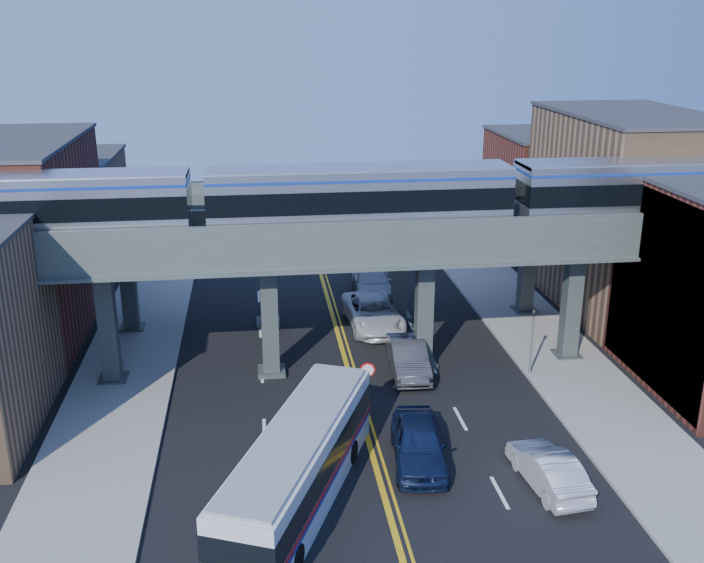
{
  "coord_description": "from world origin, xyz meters",
  "views": [
    {
      "loc": [
        -4.51,
        -29.35,
        17.53
      ],
      "look_at": [
        0.12,
        7.19,
        5.14
      ],
      "focal_mm": 40.0,
      "sensor_mm": 36.0,
      "label": 1
    }
  ],
  "objects_px": {
    "transit_bus": "(299,467)",
    "car_parked_curb": "(548,469)",
    "transit_train": "(359,197)",
    "car_lane_c": "(373,313)",
    "car_lane_a": "(419,443)",
    "traffic_signal": "(532,335)",
    "car_lane_b": "(408,358)",
    "stop_sign": "(367,380)",
    "car_lane_d": "(372,282)"
  },
  "relations": [
    {
      "from": "traffic_signal",
      "to": "car_lane_d",
      "type": "xyz_separation_m",
      "value": [
        -6.18,
        13.5,
        -1.42
      ]
    },
    {
      "from": "stop_sign",
      "to": "transit_bus",
      "type": "bearing_deg",
      "value": -118.35
    },
    {
      "from": "transit_train",
      "to": "traffic_signal",
      "type": "height_order",
      "value": "transit_train"
    },
    {
      "from": "stop_sign",
      "to": "car_lane_c",
      "type": "height_order",
      "value": "stop_sign"
    },
    {
      "from": "stop_sign",
      "to": "car_lane_c",
      "type": "relative_size",
      "value": 0.41
    },
    {
      "from": "car_lane_a",
      "to": "car_parked_curb",
      "type": "relative_size",
      "value": 1.15
    },
    {
      "from": "transit_train",
      "to": "car_lane_c",
      "type": "relative_size",
      "value": 7.17
    },
    {
      "from": "car_lane_c",
      "to": "car_lane_d",
      "type": "xyz_separation_m",
      "value": [
        0.81,
        5.74,
        -0.01
      ]
    },
    {
      "from": "car_lane_d",
      "to": "transit_train",
      "type": "bearing_deg",
      "value": -99.13
    },
    {
      "from": "car_lane_d",
      "to": "car_parked_curb",
      "type": "xyz_separation_m",
      "value": [
        3.48,
        -23.28,
        -0.11
      ]
    },
    {
      "from": "stop_sign",
      "to": "car_lane_b",
      "type": "xyz_separation_m",
      "value": [
        2.76,
        4.2,
        -0.91
      ]
    },
    {
      "from": "transit_bus",
      "to": "car_lane_a",
      "type": "relative_size",
      "value": 2.22
    },
    {
      "from": "traffic_signal",
      "to": "car_lane_d",
      "type": "distance_m",
      "value": 14.92
    },
    {
      "from": "traffic_signal",
      "to": "transit_bus",
      "type": "distance_m",
      "value": 15.77
    },
    {
      "from": "transit_train",
      "to": "car_lane_c",
      "type": "xyz_separation_m",
      "value": [
        1.63,
        5.76,
        -8.33
      ]
    },
    {
      "from": "transit_train",
      "to": "traffic_signal",
      "type": "xyz_separation_m",
      "value": [
        8.61,
        -2.0,
        -6.92
      ]
    },
    {
      "from": "car_lane_b",
      "to": "car_lane_c",
      "type": "xyz_separation_m",
      "value": [
        -0.85,
        6.57,
        0.04
      ]
    },
    {
      "from": "car_lane_b",
      "to": "car_parked_curb",
      "type": "height_order",
      "value": "car_lane_b"
    },
    {
      "from": "car_lane_c",
      "to": "car_parked_curb",
      "type": "height_order",
      "value": "car_lane_c"
    },
    {
      "from": "transit_bus",
      "to": "car_parked_curb",
      "type": "distance_m",
      "value": 9.81
    },
    {
      "from": "car_lane_d",
      "to": "traffic_signal",
      "type": "bearing_deg",
      "value": -62.58
    },
    {
      "from": "traffic_signal",
      "to": "transit_bus",
      "type": "relative_size",
      "value": 0.35
    },
    {
      "from": "car_lane_b",
      "to": "car_parked_curb",
      "type": "xyz_separation_m",
      "value": [
        3.44,
        -10.98,
        -0.08
      ]
    },
    {
      "from": "transit_train",
      "to": "traffic_signal",
      "type": "relative_size",
      "value": 11.22
    },
    {
      "from": "car_lane_b",
      "to": "stop_sign",
      "type": "bearing_deg",
      "value": -120.27
    },
    {
      "from": "stop_sign",
      "to": "transit_bus",
      "type": "distance_m",
      "value": 7.53
    },
    {
      "from": "stop_sign",
      "to": "transit_bus",
      "type": "height_order",
      "value": "transit_bus"
    },
    {
      "from": "stop_sign",
      "to": "car_lane_b",
      "type": "bearing_deg",
      "value": 56.67
    },
    {
      "from": "stop_sign",
      "to": "traffic_signal",
      "type": "distance_m",
      "value": 9.41
    },
    {
      "from": "car_lane_b",
      "to": "car_parked_curb",
      "type": "relative_size",
      "value": 1.11
    },
    {
      "from": "traffic_signal",
      "to": "car_lane_b",
      "type": "xyz_separation_m",
      "value": [
        -6.14,
        1.2,
        -1.45
      ]
    },
    {
      "from": "car_lane_a",
      "to": "car_lane_d",
      "type": "height_order",
      "value": "car_lane_a"
    },
    {
      "from": "transit_bus",
      "to": "car_lane_b",
      "type": "xyz_separation_m",
      "value": [
        6.34,
        10.82,
        -0.7
      ]
    },
    {
      "from": "car_lane_c",
      "to": "car_parked_curb",
      "type": "distance_m",
      "value": 18.06
    },
    {
      "from": "car_lane_b",
      "to": "car_lane_c",
      "type": "bearing_deg",
      "value": 100.42
    },
    {
      "from": "car_parked_curb",
      "to": "transit_bus",
      "type": "bearing_deg",
      "value": -7.26
    },
    {
      "from": "car_lane_a",
      "to": "traffic_signal",
      "type": "bearing_deg",
      "value": 51.55
    },
    {
      "from": "car_lane_a",
      "to": "car_parked_curb",
      "type": "bearing_deg",
      "value": -20.19
    },
    {
      "from": "traffic_signal",
      "to": "car_lane_d",
      "type": "height_order",
      "value": "traffic_signal"
    },
    {
      "from": "car_lane_a",
      "to": "car_parked_curb",
      "type": "height_order",
      "value": "car_lane_a"
    },
    {
      "from": "car_lane_c",
      "to": "car_lane_d",
      "type": "height_order",
      "value": "car_lane_c"
    },
    {
      "from": "traffic_signal",
      "to": "transit_bus",
      "type": "bearing_deg",
      "value": -142.35
    },
    {
      "from": "car_lane_c",
      "to": "car_lane_a",
      "type": "bearing_deg",
      "value": -95.51
    },
    {
      "from": "transit_bus",
      "to": "car_lane_c",
      "type": "xyz_separation_m",
      "value": [
        5.49,
        17.39,
        -0.66
      ]
    },
    {
      "from": "transit_train",
      "to": "transit_bus",
      "type": "xyz_separation_m",
      "value": [
        -3.86,
        -11.63,
        -7.67
      ]
    },
    {
      "from": "stop_sign",
      "to": "car_parked_curb",
      "type": "distance_m",
      "value": 9.24
    },
    {
      "from": "car_parked_curb",
      "to": "car_lane_d",
      "type": "bearing_deg",
      "value": -87.87
    },
    {
      "from": "traffic_signal",
      "to": "car_lane_c",
      "type": "relative_size",
      "value": 0.64
    },
    {
      "from": "transit_train",
      "to": "transit_bus",
      "type": "height_order",
      "value": "transit_train"
    },
    {
      "from": "stop_sign",
      "to": "transit_bus",
      "type": "xyz_separation_m",
      "value": [
        -3.57,
        -6.63,
        -0.21
      ]
    }
  ]
}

